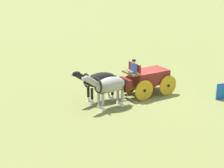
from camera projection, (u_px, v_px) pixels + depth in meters
ground_plane at (148, 94)px, 24.12m from camera, size 220.00×220.00×0.00m
show_wagon at (147, 78)px, 23.66m from camera, size 5.65×2.35×2.74m
draft_horse_near at (109, 86)px, 21.38m from camera, size 3.05×1.30×2.29m
draft_horse_off at (98, 81)px, 22.44m from camera, size 3.22×1.30×2.26m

